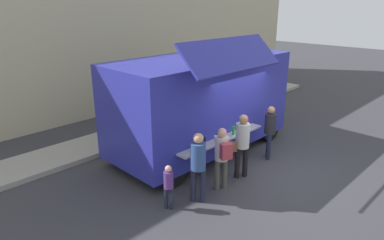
{
  "coord_description": "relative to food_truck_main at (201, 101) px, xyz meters",
  "views": [
    {
      "loc": [
        -7.74,
        -4.69,
        4.52
      ],
      "look_at": [
        -1.09,
        1.8,
        1.3
      ],
      "focal_mm": 32.08,
      "sensor_mm": 36.0,
      "label": 1
    }
  ],
  "objects": [
    {
      "name": "ground_plane",
      "position": [
        0.29,
        -2.18,
        -1.62
      ],
      "size": [
        60.0,
        60.0,
        0.0
      ],
      "primitive_type": "plane",
      "color": "#38383D"
    },
    {
      "name": "curb_strip",
      "position": [
        -4.0,
        2.62,
        -1.54
      ],
      "size": [
        28.0,
        1.6,
        0.15
      ],
      "primitive_type": "cube",
      "color": "#9E998E",
      "rests_on": "ground"
    },
    {
      "name": "building_behind",
      "position": [
        -3.0,
        6.52,
        1.91
      ],
      "size": [
        32.0,
        2.4,
        7.06
      ],
      "primitive_type": "cube",
      "color": "#C3B895",
      "rests_on": "ground"
    },
    {
      "name": "food_truck_main",
      "position": [
        0.0,
        0.0,
        0.0
      ],
      "size": [
        5.86,
        3.28,
        3.65
      ],
      "rotation": [
        0.0,
        0.0,
        -0.01
      ],
      "color": "#2D30A3",
      "rests_on": "ground"
    },
    {
      "name": "trash_bin",
      "position": [
        4.45,
        2.32,
        -1.19
      ],
      "size": [
        0.6,
        0.6,
        0.86
      ],
      "primitive_type": "cylinder",
      "color": "#2C6337",
      "rests_on": "ground"
    },
    {
      "name": "customer_front_ordering",
      "position": [
        -0.58,
        -1.99,
        -0.56
      ],
      "size": [
        0.56,
        0.43,
        1.78
      ],
      "rotation": [
        0.0,
        0.0,
        1.09
      ],
      "color": "black",
      "rests_on": "ground"
    },
    {
      "name": "customer_mid_with_backpack",
      "position": [
        -1.43,
        -2.03,
        -0.62
      ],
      "size": [
        0.43,
        0.53,
        1.63
      ],
      "rotation": [
        0.0,
        0.0,
        1.14
      ],
      "color": "#494A3F",
      "rests_on": "ground"
    },
    {
      "name": "customer_rear_waiting",
      "position": [
        -2.26,
        -2.0,
        -0.58
      ],
      "size": [
        0.35,
        0.35,
        1.74
      ],
      "rotation": [
        0.0,
        0.0,
        0.56
      ],
      "color": "#202238",
      "rests_on": "ground"
    },
    {
      "name": "customer_extra_browsing",
      "position": [
        0.98,
        -1.87,
        -0.64
      ],
      "size": [
        0.33,
        0.33,
        1.64
      ],
      "rotation": [
        0.0,
        0.0,
        2.18
      ],
      "color": "#1D2338",
      "rests_on": "ground"
    },
    {
      "name": "child_near_queue",
      "position": [
        -2.94,
        -1.73,
        -0.97
      ],
      "size": [
        0.22,
        0.22,
        1.09
      ],
      "rotation": [
        0.0,
        0.0,
        0.54
      ],
      "color": "#1F2436",
      "rests_on": "ground"
    }
  ]
}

